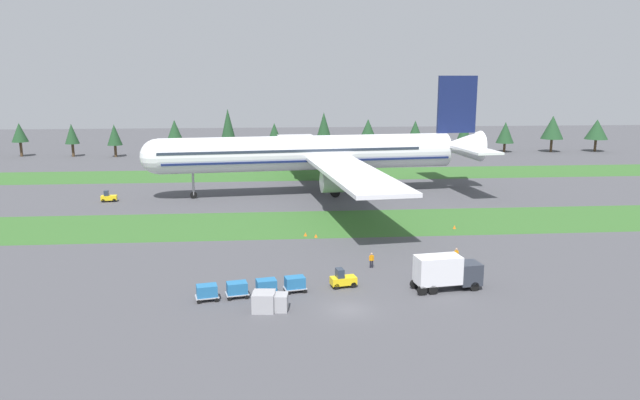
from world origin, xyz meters
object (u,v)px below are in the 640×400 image
uld_container_2 (263,302)px  taxiway_marker_1 (316,236)px  pushback_tractor (109,197)px  ground_crew_marshaller (371,260)px  cargo_dolly_third (237,288)px  taxiway_marker_0 (305,234)px  airliner (319,152)px  catering_truck (446,271)px  uld_container_1 (264,301)px  uld_container_0 (277,302)px  ground_crew_loader (456,255)px  cargo_dolly_second (266,286)px  cargo_dolly_fourth (207,291)px  taxiway_marker_2 (454,227)px  baggage_tug (343,279)px  cargo_dolly_lead (295,283)px

uld_container_2 → taxiway_marker_1: size_ratio=4.27×
pushback_tractor → ground_crew_marshaller: pushback_tractor is taller
cargo_dolly_third → taxiway_marker_0: bearing=149.1°
airliner → catering_truck: (8.62, -51.16, -5.66)m
airliner → uld_container_2: 56.65m
uld_container_1 → taxiway_marker_0: bearing=78.2°
pushback_tractor → uld_container_0: pushback_tractor is taller
ground_crew_loader → taxiway_marker_0: ground_crew_loader is taller
cargo_dolly_second → catering_truck: bearing=78.5°
cargo_dolly_fourth → pushback_tractor: pushback_tractor is taller
taxiway_marker_2 → airliner: bearing=122.0°
uld_container_2 → taxiway_marker_1: bearing=75.0°
uld_container_0 → uld_container_2: size_ratio=1.00×
airliner → ground_crew_marshaller: (2.31, -43.59, -6.66)m
uld_container_2 → pushback_tractor: bearing=117.7°
cargo_dolly_third → ground_crew_loader: (24.70, 9.05, 0.03)m
uld_container_1 → taxiway_marker_1: (6.70, 24.83, -0.65)m
cargo_dolly_fourth → taxiway_marker_0: cargo_dolly_fourth is taller
taxiway_marker_0 → taxiway_marker_1: (1.36, -0.80, -0.02)m
cargo_dolly_second → uld_container_1: uld_container_1 is taller
pushback_tractor → uld_container_0: (28.18, -51.17, -0.04)m
cargo_dolly_third → pushback_tractor: (-24.36, 47.59, -0.10)m
ground_crew_loader → uld_container_1: uld_container_1 is taller
cargo_dolly_third → taxiway_marker_0: 23.69m
ground_crew_marshaller → uld_container_1: (-11.93, -11.37, -0.06)m
airliner → baggage_tug: airliner is taller
ground_crew_marshaller → taxiway_marker_2: 22.04m
cargo_dolly_second → uld_container_2: bearing=-14.6°
uld_container_1 → taxiway_marker_1: size_ratio=4.27×
cargo_dolly_lead → uld_container_0: bearing=-32.8°
pushback_tractor → taxiway_marker_2: (53.64, -23.15, -0.58)m
pushback_tractor → cargo_dolly_second: bearing=23.8°
cargo_dolly_second → cargo_dolly_third: 2.90m
airliner → uld_container_1: 56.20m
uld_container_0 → cargo_dolly_second: bearing=103.3°
uld_container_2 → uld_container_1: bearing=77.9°
catering_truck → baggage_tug: bearing=-106.9°
uld_container_0 → taxiway_marker_1: 25.67m
baggage_tug → taxiway_marker_0: 20.37m
cargo_dolly_lead → catering_truck: 15.27m
airliner → taxiway_marker_2: size_ratio=161.34×
cargo_dolly_second → airliner: bearing=158.4°
uld_container_1 → catering_truck: bearing=11.8°
catering_truck → uld_container_1: size_ratio=3.60×
catering_truck → taxiway_marker_0: 25.41m
uld_container_0 → uld_container_2: (-1.24, -0.22, 0.11)m
airliner → ground_crew_marshaller: airliner is taller
ground_crew_marshaller → uld_container_0: bearing=-139.6°
airliner → cargo_dolly_third: (-12.29, -51.61, -6.69)m
cargo_dolly_lead → taxiway_marker_1: cargo_dolly_lead is taller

